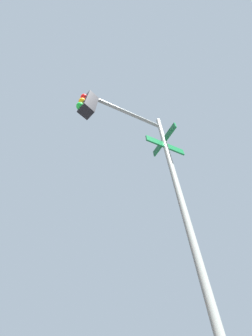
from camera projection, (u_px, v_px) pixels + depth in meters
traffic_signal_near at (133, 145)px, 3.64m from camera, size 1.37×2.66×6.12m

